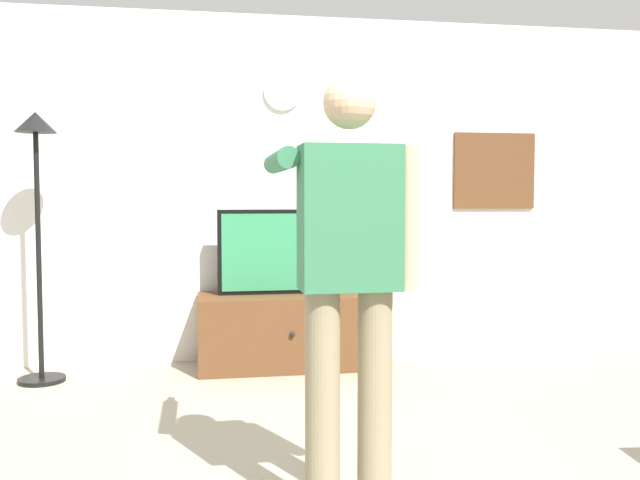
% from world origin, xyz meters
% --- Properties ---
extents(back_wall, '(6.40, 0.10, 2.70)m').
position_xyz_m(back_wall, '(0.00, 2.95, 1.35)').
color(back_wall, silver).
rests_on(back_wall, ground_plane).
extents(tv_stand, '(1.34, 0.58, 0.55)m').
position_xyz_m(tv_stand, '(-0.01, 2.60, 0.28)').
color(tv_stand, brown).
rests_on(tv_stand, ground_plane).
extents(television, '(1.04, 0.07, 0.64)m').
position_xyz_m(television, '(-0.01, 2.65, 0.87)').
color(television, black).
rests_on(television, tv_stand).
extents(wall_clock, '(0.29, 0.03, 0.29)m').
position_xyz_m(wall_clock, '(-0.01, 2.89, 2.11)').
color(wall_clock, white).
extents(framed_picture, '(0.70, 0.04, 0.63)m').
position_xyz_m(framed_picture, '(1.75, 2.90, 1.50)').
color(framed_picture, brown).
extents(floor_lamp, '(0.32, 0.32, 1.87)m').
position_xyz_m(floor_lamp, '(-1.76, 2.47, 1.34)').
color(floor_lamp, black).
rests_on(floor_lamp, ground_plane).
extents(person_standing_nearer_lamp, '(0.57, 0.78, 1.76)m').
position_xyz_m(person_standing_nearer_lamp, '(-0.07, 0.13, 1.00)').
color(person_standing_nearer_lamp, gray).
rests_on(person_standing_nearer_lamp, ground_plane).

